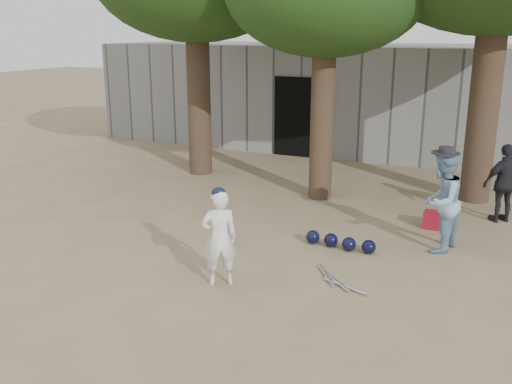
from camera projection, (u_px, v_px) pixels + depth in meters
The scene contains 8 objects.
ground at pixel (193, 263), 8.77m from camera, with size 70.00×70.00×0.00m, color #937C5E.
boy_player at pixel (219, 238), 7.86m from camera, with size 0.50×0.33×1.38m, color white.
spectator_blue at pixel (441, 202), 9.06m from camera, with size 0.80×0.62×1.64m, color #7DA3C2.
spectator_dark at pixel (505, 183), 10.47m from camera, with size 0.86×0.36×1.47m, color black.
red_bag at pixel (436, 220), 10.26m from camera, with size 0.42×0.32×0.30m, color maroon.
back_building at pixel (368, 96), 17.34m from camera, with size 16.00×5.24×3.00m.
helmet_row at pixel (340, 242), 9.31m from camera, with size 1.19×0.29×0.23m.
bat_pile at pixel (336, 281), 8.08m from camera, with size 0.93×0.70×0.06m.
Camera 1 is at (4.33, -6.94, 3.48)m, focal length 40.00 mm.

